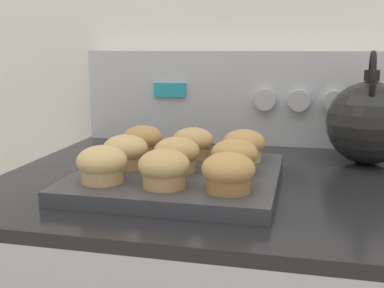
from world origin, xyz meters
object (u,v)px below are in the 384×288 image
object	(u,v)px
muffin_pan	(179,177)
tea_kettle	(368,121)
muffin_r1_c2	(235,157)
muffin_r2_c2	(244,146)
muffin_r2_c0	(143,141)
muffin_r2_c1	(193,143)
muffin_r1_c1	(177,154)
muffin_r0_c0	(102,164)
muffin_r1_c0	(125,152)
muffin_r0_c2	(228,172)
muffin_r0_c1	(164,168)

from	to	relation	value
muffin_pan	tea_kettle	size ratio (longest dim) A/B	1.50
muffin_r1_c2	muffin_r2_c2	size ratio (longest dim) A/B	1.00
muffin_r1_c2	muffin_r2_c0	bearing A→B (deg)	153.58
muffin_r2_c0	muffin_r2_c1	size ratio (longest dim) A/B	1.00
muffin_pan	muffin_r1_c1	size ratio (longest dim) A/B	4.29
muffin_r0_c0	muffin_r1_c0	distance (m)	0.09
muffin_r2_c0	muffin_r2_c2	size ratio (longest dim) A/B	1.00
muffin_pan	muffin_r2_c1	xyz separation A→B (m)	(0.00, 0.09, 0.04)
muffin_r0_c0	muffin_r2_c1	size ratio (longest dim) A/B	1.00
muffin_r0_c2	muffin_r1_c1	bearing A→B (deg)	136.63
muffin_pan	muffin_r2_c0	world-z (taller)	muffin_r2_c0
muffin_r1_c0	muffin_r1_c2	size ratio (longest dim) A/B	1.00
muffin_r2_c0	muffin_r2_c2	bearing A→B (deg)	-0.48
muffin_pan	muffin_r0_c0	bearing A→B (deg)	-135.54
muffin_r2_c0	muffin_r1_c0	bearing A→B (deg)	-88.54
muffin_pan	muffin_r1_c1	world-z (taller)	muffin_r1_c1
muffin_r1_c0	muffin_r1_c2	world-z (taller)	same
muffin_r0_c0	muffin_r2_c2	world-z (taller)	same
muffin_pan	muffin_r0_c2	distance (m)	0.14
muffin_r1_c0	muffin_r2_c1	distance (m)	0.13
muffin_r0_c2	muffin_r2_c2	world-z (taller)	same
muffin_r0_c0	muffin_r2_c1	bearing A→B (deg)	62.65
muffin_r0_c2	muffin_r2_c2	xyz separation A→B (m)	(-0.00, 0.18, 0.00)
muffin_r1_c1	tea_kettle	size ratio (longest dim) A/B	0.35
muffin_r0_c1	muffin_r2_c1	xyz separation A→B (m)	(-0.00, 0.18, 0.00)
muffin_r2_c1	tea_kettle	bearing A→B (deg)	22.01
muffin_r2_c0	tea_kettle	size ratio (longest dim) A/B	0.35
muffin_r2_c1	muffin_r2_c2	world-z (taller)	same
muffin_pan	muffin_r0_c1	size ratio (longest dim) A/B	4.29
muffin_r0_c1	muffin_r1_c1	bearing A→B (deg)	93.61
muffin_r2_c1	tea_kettle	distance (m)	0.33
muffin_r0_c1	muffin_r1_c1	xyz separation A→B (m)	(-0.01, 0.09, 0.00)
muffin_r1_c0	tea_kettle	size ratio (longest dim) A/B	0.35
muffin_r1_c0	muffin_r2_c1	world-z (taller)	same
muffin_r2_c0	muffin_r1_c1	bearing A→B (deg)	-46.70
muffin_r0_c1	muffin_pan	bearing A→B (deg)	91.81
muffin_r1_c1	muffin_r2_c1	size ratio (longest dim) A/B	1.00
muffin_r1_c0	muffin_r1_c1	bearing A→B (deg)	-0.56
muffin_r0_c0	muffin_r2_c0	bearing A→B (deg)	90.07
muffin_r0_c1	muffin_r0_c2	xyz separation A→B (m)	(0.09, -0.00, 0.00)
tea_kettle	muffin_r0_c0	bearing A→B (deg)	-142.68
muffin_pan	muffin_r1_c2	bearing A→B (deg)	1.74
muffin_r0_c0	muffin_r0_c1	world-z (taller)	same
muffin_r0_c0	tea_kettle	bearing A→B (deg)	37.32
muffin_r0_c0	muffin_r1_c0	size ratio (longest dim) A/B	1.00
muffin_r0_c2	muffin_r2_c1	size ratio (longest dim) A/B	1.00
muffin_pan	muffin_r2_c0	bearing A→B (deg)	134.78
muffin_r2_c2	muffin_r1_c1	bearing A→B (deg)	-135.72
muffin_r0_c2	muffin_r0_c0	bearing A→B (deg)	178.89
muffin_r0_c2	tea_kettle	world-z (taller)	tea_kettle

